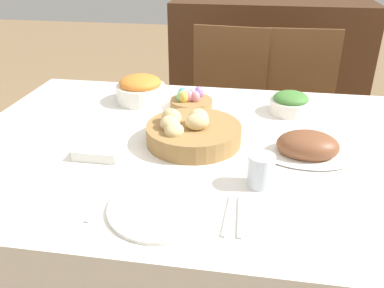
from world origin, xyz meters
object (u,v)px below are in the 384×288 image
Objects in this scene: egg_basket at (191,101)px; drinking_cup at (261,171)px; chair_far_center at (225,112)px; green_salad_bowl at (290,103)px; dinner_plate at (163,208)px; spoon at (240,216)px; butter_dish at (98,152)px; chair_far_right at (296,116)px; ham_platter at (307,147)px; fork at (101,203)px; bread_basket at (192,132)px; knife at (227,215)px; carrot_bowl at (141,89)px; sideboard at (267,68)px.

drinking_cup is (0.28, -0.54, 0.02)m from egg_basket.
chair_far_center is 0.73m from green_salad_bowl.
dinner_plate reaches higher than spoon.
butter_dish is at bearing -100.71° from chair_far_center.
chair_far_right is at bearing 5.77° from chair_far_center.
ham_platter is at bearing 10.13° from butter_dish.
butter_dish is at bearing 114.40° from fork.
chair_far_center is at bearing 87.70° from dinner_plate.
chair_far_center is at bearing 87.56° from bread_basket.
chair_far_center reaches higher than knife.
fork is at bearing -82.65° from carrot_bowl.
drinking_cup is at bearing -62.20° from egg_basket.
chair_far_center is 1.33m from dinner_plate.
butter_dish is at bearing -152.22° from bread_basket.
chair_far_center is 0.68m from egg_basket.
drinking_cup reaches higher than spoon.
sideboard is 8.43× the size of egg_basket.
chair_far_center reaches higher than bread_basket.
carrot_bowl is (-0.64, 0.38, 0.02)m from ham_platter.
egg_basket is 0.61m from drinking_cup.
knife is at bearing -104.88° from chair_far_right.
ham_platter reaches higher than fork.
bread_basket reaches higher than fork.
chair_far_center reaches higher than ham_platter.
bread_basket reaches higher than ham_platter.
sideboard reaches higher than carrot_bowl.
carrot_bowl reaches higher than ham_platter.
chair_far_center is at bearing 61.27° from carrot_bowl.
chair_far_center is at bearing 177.41° from chair_far_right.
dinner_plate is 2.00× the size of butter_dish.
carrot_bowl reaches higher than green_salad_bowl.
spoon is (0.03, 0.00, 0.00)m from knife.
green_salad_bowl is 0.57× the size of dinner_plate.
drinking_cup is at bearing 70.60° from spoon.
drinking_cup is at bearing 65.99° from knife.
ham_platter is (0.37, -0.03, -0.01)m from bread_basket.
ham_platter reaches higher than butter_dish.
carrot_bowl is 0.85m from knife.
chair_far_center is 1.20m from drinking_cup.
chair_far_center is at bearing 93.76° from spoon.
knife and spoon have the same top height.
drinking_cup reaches higher than dinner_plate.
egg_basket is 0.39m from green_salad_bowl.
carrot_bowl is (-0.22, 0.04, 0.02)m from egg_basket.
fork is at bearing -68.08° from butter_dish.
bread_basket is at bearing 112.85° from spoon.
chair_far_center is 0.72m from carrot_bowl.
drinking_cup is (0.41, 0.15, 0.04)m from fork.
chair_far_right is at bearing -80.90° from sideboard.
ham_platter is 1.76× the size of spoon.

